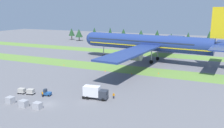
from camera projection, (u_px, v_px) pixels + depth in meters
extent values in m
plane|color=slate|center=(48.00, 104.00, 59.81)|extent=(400.00, 400.00, 0.00)
cube|color=olive|center=(114.00, 68.00, 98.29)|extent=(320.00, 13.02, 0.01)
cube|color=olive|center=(140.00, 53.00, 132.30)|extent=(320.00, 13.02, 0.01)
cylinder|color=navy|center=(146.00, 42.00, 109.98)|extent=(60.97, 13.64, 7.35)
sphere|color=navy|center=(93.00, 39.00, 124.51)|extent=(7.21, 7.21, 7.21)
cone|color=navy|center=(223.00, 46.00, 93.91)|extent=(11.01, 8.03, 6.99)
cube|color=yellow|center=(146.00, 45.00, 110.27)|extent=(59.52, 13.63, 0.36)
cube|color=#283342|center=(139.00, 40.00, 111.54)|extent=(53.64, 12.94, 0.44)
cube|color=navy|center=(132.00, 52.00, 88.03)|extent=(13.78, 41.38, 0.66)
cylinder|color=#A3A3A8|center=(135.00, 55.00, 94.42)|extent=(6.30, 4.64, 4.05)
cube|color=navy|center=(168.00, 39.00, 128.71)|extent=(13.78, 41.38, 0.66)
cylinder|color=#A3A3A8|center=(162.00, 45.00, 124.78)|extent=(6.30, 4.64, 4.05)
cube|color=navy|center=(218.00, 48.00, 86.01)|extent=(6.89, 15.24, 0.46)
cube|color=navy|center=(223.00, 42.00, 102.28)|extent=(6.89, 15.24, 0.46)
cube|color=yellow|center=(223.00, 23.00, 92.17)|extent=(8.67, 1.69, 12.50)
cylinder|color=#A3A3A8|center=(104.00, 48.00, 122.38)|extent=(0.44, 0.44, 7.31)
cylinder|color=black|center=(104.00, 55.00, 123.19)|extent=(1.24, 0.54, 1.20)
cylinder|color=#A3A3A8|center=(152.00, 54.00, 105.02)|extent=(0.44, 0.44, 7.06)
cylinder|color=black|center=(151.00, 62.00, 105.80)|extent=(1.75, 0.77, 1.70)
cylinder|color=#A3A3A8|center=(158.00, 51.00, 112.50)|extent=(0.44, 0.44, 7.06)
cylinder|color=black|center=(157.00, 59.00, 113.29)|extent=(1.75, 0.77, 1.70)
cube|color=#1E4C8E|center=(47.00, 93.00, 65.79)|extent=(2.79, 1.74, 0.77)
cube|color=#283342|center=(45.00, 90.00, 65.69)|extent=(0.88, 1.20, 0.90)
cylinder|color=black|center=(51.00, 94.00, 66.20)|extent=(0.63, 0.30, 0.60)
cylinder|color=black|center=(49.00, 96.00, 65.15)|extent=(0.63, 0.30, 0.60)
cylinder|color=black|center=(45.00, 94.00, 66.60)|extent=(0.63, 0.30, 0.60)
cylinder|color=black|center=(43.00, 95.00, 65.56)|extent=(0.63, 0.30, 0.60)
cube|color=#A3A3A8|center=(31.00, 93.00, 66.99)|extent=(2.43, 1.87, 0.10)
cube|color=#ADA89E|center=(31.00, 91.00, 66.86)|extent=(2.14, 1.64, 1.10)
cylinder|color=black|center=(35.00, 93.00, 67.51)|extent=(0.41, 0.19, 0.40)
cylinder|color=black|center=(32.00, 95.00, 66.20)|extent=(0.41, 0.19, 0.40)
cylinder|color=black|center=(30.00, 93.00, 67.88)|extent=(0.41, 0.19, 0.40)
cylinder|color=black|center=(27.00, 94.00, 66.57)|extent=(0.41, 0.19, 0.40)
cube|color=#A3A3A8|center=(22.00, 92.00, 67.64)|extent=(2.43, 1.87, 0.10)
cube|color=#ADA89E|center=(22.00, 90.00, 67.51)|extent=(2.14, 1.64, 1.10)
cylinder|color=black|center=(26.00, 92.00, 68.15)|extent=(0.41, 0.19, 0.40)
cylinder|color=black|center=(23.00, 94.00, 66.84)|extent=(0.41, 0.19, 0.40)
cylinder|color=black|center=(21.00, 92.00, 68.53)|extent=(0.41, 0.19, 0.40)
cylinder|color=black|center=(18.00, 93.00, 67.22)|extent=(0.41, 0.19, 0.40)
cube|color=#2D333D|center=(103.00, 94.00, 62.51)|extent=(2.48, 2.56, 2.20)
cube|color=#283342|center=(107.00, 93.00, 62.13)|extent=(0.35, 2.06, 0.97)
cube|color=silver|center=(92.00, 91.00, 63.28)|extent=(4.76, 2.86, 2.80)
cylinder|color=black|center=(105.00, 97.00, 63.63)|extent=(0.99, 0.42, 0.96)
cylinder|color=black|center=(103.00, 100.00, 61.76)|extent=(0.99, 0.42, 0.96)
cylinder|color=black|center=(90.00, 95.00, 64.84)|extent=(0.99, 0.42, 0.96)
cylinder|color=black|center=(88.00, 98.00, 62.97)|extent=(0.99, 0.42, 0.96)
cylinder|color=black|center=(86.00, 95.00, 65.15)|extent=(0.99, 0.42, 0.96)
cylinder|color=black|center=(84.00, 97.00, 63.27)|extent=(0.99, 0.42, 0.96)
cylinder|color=black|center=(114.00, 97.00, 63.65)|extent=(0.18, 0.18, 0.85)
cylinder|color=black|center=(113.00, 97.00, 63.60)|extent=(0.18, 0.18, 0.85)
cylinder|color=orange|center=(114.00, 95.00, 63.46)|extent=(0.36, 0.36, 0.62)
sphere|color=tan|center=(114.00, 93.00, 63.36)|extent=(0.24, 0.24, 0.24)
cylinder|color=orange|center=(115.00, 95.00, 63.51)|extent=(0.10, 0.10, 0.58)
cylinder|color=orange|center=(113.00, 95.00, 63.42)|extent=(0.10, 0.10, 0.58)
cylinder|color=black|center=(43.00, 96.00, 64.74)|extent=(0.18, 0.18, 0.85)
cylinder|color=black|center=(42.00, 96.00, 64.84)|extent=(0.18, 0.18, 0.85)
cylinder|color=orange|center=(42.00, 93.00, 64.63)|extent=(0.36, 0.36, 0.62)
sphere|color=tan|center=(42.00, 92.00, 64.52)|extent=(0.24, 0.24, 0.24)
cylinder|color=orange|center=(43.00, 93.00, 64.52)|extent=(0.10, 0.10, 0.58)
cylinder|color=orange|center=(42.00, 93.00, 64.74)|extent=(0.10, 0.10, 0.58)
cube|color=#A3A3A8|center=(24.00, 104.00, 58.05)|extent=(2.03, 1.63, 1.73)
cube|color=#A3A3A8|center=(10.00, 100.00, 60.36)|extent=(2.13, 1.76, 1.73)
cube|color=#A3A3A8|center=(38.00, 106.00, 56.90)|extent=(2.02, 1.62, 1.65)
cone|color=orange|center=(132.00, 74.00, 87.99)|extent=(0.44, 0.44, 0.59)
cone|color=orange|center=(64.00, 65.00, 102.65)|extent=(0.44, 0.44, 0.53)
cone|color=orange|center=(159.00, 73.00, 88.72)|extent=(0.44, 0.44, 0.55)
cone|color=orange|center=(105.00, 71.00, 92.32)|extent=(0.44, 0.44, 0.56)
cylinder|color=#4C3823|center=(72.00, 38.00, 195.95)|extent=(0.70, 0.70, 3.35)
cone|color=#1E4223|center=(72.00, 32.00, 194.88)|extent=(5.06, 5.06, 6.24)
cylinder|color=#4C3823|center=(79.00, 39.00, 188.95)|extent=(0.70, 0.70, 2.96)
cone|color=#1E4223|center=(79.00, 33.00, 187.89)|extent=(5.91, 5.91, 6.54)
cylinder|color=#4C3823|center=(95.00, 39.00, 183.54)|extent=(0.70, 0.70, 3.62)
cone|color=#1E4223|center=(94.00, 32.00, 182.30)|extent=(4.94, 4.94, 7.51)
cylinder|color=#4C3823|center=(110.00, 40.00, 177.72)|extent=(0.70, 0.70, 3.12)
cone|color=#1E4223|center=(110.00, 33.00, 176.43)|extent=(4.98, 4.98, 8.45)
cylinder|color=#4C3823|center=(123.00, 40.00, 177.44)|extent=(0.70, 0.70, 3.66)
cone|color=#1E4223|center=(123.00, 33.00, 176.25)|extent=(5.63, 5.63, 6.95)
cylinder|color=#4C3823|center=(141.00, 41.00, 171.58)|extent=(0.70, 0.70, 3.80)
cone|color=#1E4223|center=(141.00, 34.00, 170.45)|extent=(5.54, 5.54, 6.31)
cylinder|color=#4C3823|center=(157.00, 43.00, 165.21)|extent=(0.70, 0.70, 2.54)
cone|color=#1E4223|center=(157.00, 36.00, 164.02)|extent=(6.29, 6.29, 8.14)
cylinder|color=#4C3823|center=(171.00, 44.00, 160.08)|extent=(0.70, 0.70, 2.66)
cone|color=#1E4223|center=(171.00, 38.00, 159.12)|extent=(4.72, 4.72, 5.98)
cylinder|color=#4C3823|center=(188.00, 44.00, 157.56)|extent=(0.70, 0.70, 3.21)
cone|color=#1E4223|center=(188.00, 37.00, 156.48)|extent=(4.34, 4.34, 6.52)
cylinder|color=#4C3823|center=(208.00, 46.00, 150.61)|extent=(0.70, 0.70, 2.67)
cone|color=#1E4223|center=(209.00, 37.00, 149.35)|extent=(5.44, 5.44, 8.55)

